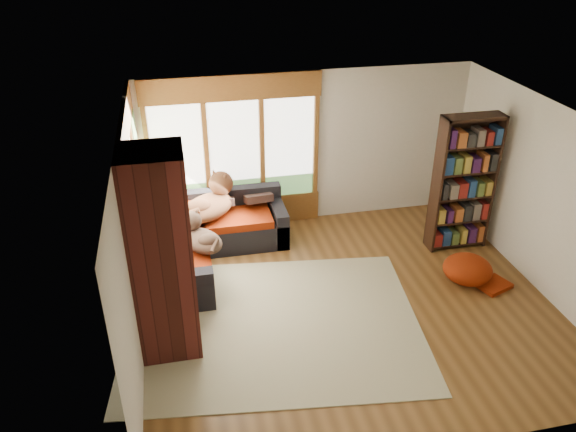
{
  "coord_description": "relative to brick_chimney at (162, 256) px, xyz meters",
  "views": [
    {
      "loc": [
        -2.12,
        -5.93,
        4.78
      ],
      "look_at": [
        -0.65,
        0.91,
        0.95
      ],
      "focal_mm": 35.0,
      "sensor_mm": 36.0,
      "label": 1
    }
  ],
  "objects": [
    {
      "name": "wall_back",
      "position": [
        2.4,
        2.85,
        0.0
      ],
      "size": [
        5.5,
        0.04,
        2.6
      ],
      "primitive_type": "cube",
      "color": "silver",
      "rests_on": "ground"
    },
    {
      "name": "area_rug",
      "position": [
        1.3,
        0.11,
        -1.29
      ],
      "size": [
        4.13,
        3.35,
        0.01
      ],
      "primitive_type": "cube",
      "rotation": [
        0.0,
        0.0,
        -0.12
      ],
      "color": "beige",
      "rests_on": "ground"
    },
    {
      "name": "ceiling",
      "position": [
        2.4,
        0.35,
        1.3
      ],
      "size": [
        5.5,
        5.5,
        0.0
      ],
      "primitive_type": "plane",
      "color": "white"
    },
    {
      "name": "windows_left",
      "position": [
        -0.32,
        1.55,
        0.05
      ],
      "size": [
        0.1,
        2.62,
        1.9
      ],
      "color": "brown",
      "rests_on": "wall_left"
    },
    {
      "name": "dog_tan",
      "position": [
        0.74,
        2.3,
        -0.48
      ],
      "size": [
        1.11,
        1.11,
        0.55
      ],
      "rotation": [
        0.0,
        0.0,
        0.79
      ],
      "color": "brown",
      "rests_on": "sectional_sofa"
    },
    {
      "name": "throw_pillows",
      "position": [
        0.48,
        2.2,
        -0.53
      ],
      "size": [
        1.98,
        1.68,
        0.45
      ],
      "color": "black",
      "rests_on": "sectional_sofa"
    },
    {
      "name": "dog_brindle",
      "position": [
        0.49,
        1.37,
        -0.55
      ],
      "size": [
        0.75,
        0.86,
        0.42
      ],
      "rotation": [
        0.0,
        0.0,
        2.07
      ],
      "color": "black",
      "rests_on": "sectional_sofa"
    },
    {
      "name": "pouf",
      "position": [
        4.25,
        0.5,
        -1.1
      ],
      "size": [
        0.78,
        0.78,
        0.38
      ],
      "primitive_type": "ellipsoid",
      "rotation": [
        0.0,
        0.0,
        0.12
      ],
      "color": "maroon",
      "rests_on": "area_rug"
    },
    {
      "name": "floor",
      "position": [
        2.4,
        0.35,
        -1.3
      ],
      "size": [
        5.5,
        5.5,
        0.0
      ],
      "primitive_type": "plane",
      "color": "#573618",
      "rests_on": "ground"
    },
    {
      "name": "wall_left",
      "position": [
        -0.35,
        0.35,
        0.0
      ],
      "size": [
        0.04,
        5.0,
        2.6
      ],
      "primitive_type": "cube",
      "color": "silver",
      "rests_on": "ground"
    },
    {
      "name": "sectional_sofa",
      "position": [
        0.45,
        2.05,
        -1.0
      ],
      "size": [
        2.2,
        2.2,
        0.8
      ],
      "rotation": [
        0.0,
        0.0,
        -0.05
      ],
      "color": "black",
      "rests_on": "ground"
    },
    {
      "name": "roller_blind",
      "position": [
        -0.29,
        2.38,
        0.45
      ],
      "size": [
        0.03,
        0.72,
        0.9
      ],
      "primitive_type": "cube",
      "color": "#5A824A",
      "rests_on": "wall_left"
    },
    {
      "name": "windows_back",
      "position": [
        1.2,
        2.82,
        0.05
      ],
      "size": [
        2.82,
        0.1,
        1.9
      ],
      "color": "brown",
      "rests_on": "wall_back"
    },
    {
      "name": "brick_chimney",
      "position": [
        0.0,
        0.0,
        0.0
      ],
      "size": [
        0.7,
        0.7,
        2.6
      ],
      "primitive_type": "cube",
      "color": "#471914",
      "rests_on": "ground"
    },
    {
      "name": "wall_front",
      "position": [
        2.4,
        -2.15,
        0.0
      ],
      "size": [
        5.5,
        0.04,
        2.6
      ],
      "primitive_type": "cube",
      "color": "silver",
      "rests_on": "ground"
    },
    {
      "name": "wall_right",
      "position": [
        5.15,
        0.35,
        0.0
      ],
      "size": [
        0.04,
        5.0,
        2.6
      ],
      "primitive_type": "cube",
      "color": "silver",
      "rests_on": "ground"
    },
    {
      "name": "bookshelf",
      "position": [
        4.54,
        1.45,
        -0.21
      ],
      "size": [
        0.93,
        0.31,
        2.18
      ],
      "color": "black",
      "rests_on": "ground"
    }
  ]
}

